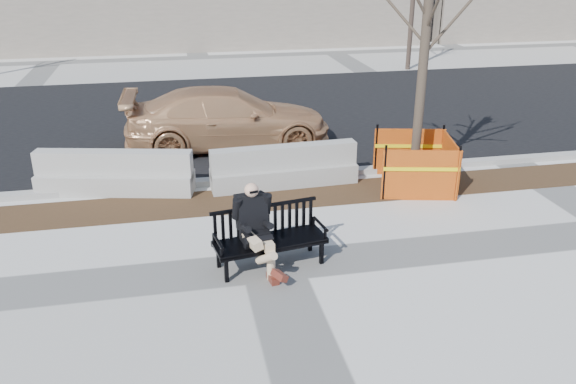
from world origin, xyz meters
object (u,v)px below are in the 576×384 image
at_px(bench, 270,265).
at_px(jersey_barrier_right, 284,185).
at_px(seated_man, 255,266).
at_px(sedan, 229,146).
at_px(jersey_barrier_left, 117,192).
at_px(tree_fence, 412,186).

bearing_deg(bench, jersey_barrier_right, 65.75).
relative_size(seated_man, sedan, 0.28).
height_order(sedan, jersey_barrier_left, sedan).
bearing_deg(bench, jersey_barrier_left, 116.53).
distance_m(jersey_barrier_left, jersey_barrier_right, 3.37).
bearing_deg(sedan, tree_fence, -132.89).
distance_m(tree_fence, sedan, 4.79).
bearing_deg(jersey_barrier_right, tree_fence, -15.79).
bearing_deg(tree_fence, sedan, 135.35).
distance_m(tree_fence, jersey_barrier_left, 5.99).
height_order(bench, sedan, sedan).
xyz_separation_m(bench, tree_fence, (3.41, 2.59, 0.00)).
relative_size(tree_fence, jersey_barrier_left, 1.81).
relative_size(bench, seated_man, 1.28).
relative_size(seated_man, tree_fence, 0.24).
distance_m(bench, sedan, 5.95).
bearing_deg(jersey_barrier_left, tree_fence, 4.31).
distance_m(seated_man, sedan, 5.95).
xyz_separation_m(tree_fence, jersey_barrier_right, (-2.57, 0.59, 0.00)).
bearing_deg(jersey_barrier_right, sedan, 104.15).
bearing_deg(seated_man, sedan, 78.30).
relative_size(bench, tree_fence, 0.31).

